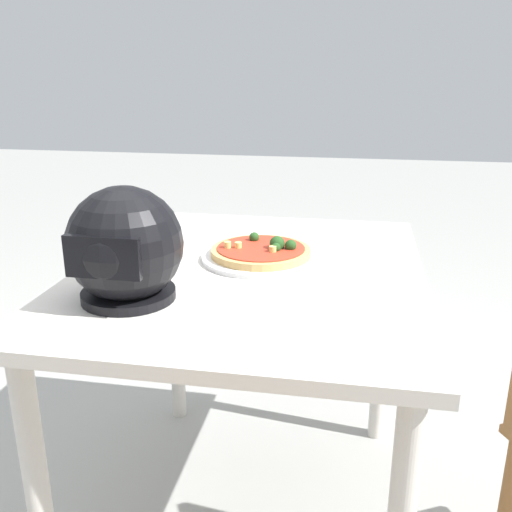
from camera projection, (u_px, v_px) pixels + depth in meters
The scene contains 4 objects.
dining_table at pixel (251, 305), 1.42m from camera, with size 0.83×1.01×0.76m.
pizza_plate at pixel (261, 257), 1.45m from camera, with size 0.30×0.30×0.01m, color white.
pizza at pixel (262, 251), 1.44m from camera, with size 0.26×0.26×0.05m.
motorcycle_helmet at pixel (125, 247), 1.17m from camera, with size 0.24×0.24×0.24m.
Camera 1 is at (-0.25, 1.29, 1.22)m, focal length 39.63 mm.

